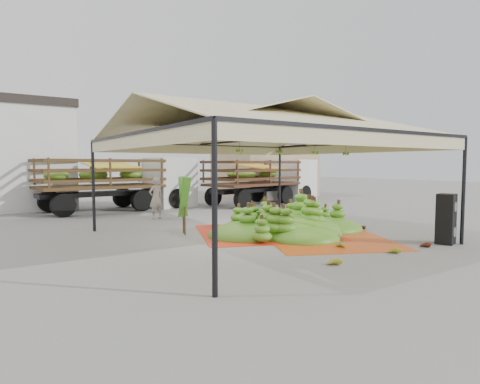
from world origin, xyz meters
TOP-DOWN VIEW (x-y plane):
  - ground at (0.00, 0.00)m, footprint 90.00×90.00m
  - canopy_tent at (0.00, 0.00)m, footprint 8.10×8.10m
  - building_tan at (10.00, 13.00)m, footprint 6.30×5.30m
  - tarp_left at (0.58, 0.56)m, footprint 5.41×5.30m
  - tarp_right at (1.38, -1.45)m, footprint 4.82×4.90m
  - banana_heap at (1.32, 0.07)m, footprint 5.87×4.89m
  - hand_yellow_a at (-0.79, -3.70)m, footprint 0.57×0.52m
  - hand_yellow_b at (1.34, -3.70)m, footprint 0.52×0.45m
  - hand_red_a at (2.68, -3.70)m, footprint 0.48×0.41m
  - hand_red_b at (3.68, -0.77)m, footprint 0.45×0.38m
  - hand_green at (0.77, -2.41)m, footprint 0.55×0.51m
  - hanging_bunches at (1.38, -0.08)m, footprint 4.74×0.24m
  - speaker_stack at (3.70, -3.70)m, footprint 0.62×0.57m
  - banana_leaves at (-1.70, 1.95)m, footprint 0.96×1.36m
  - vendor at (-1.14, 5.67)m, footprint 0.69×0.52m
  - truck_left at (-1.03, 9.84)m, footprint 7.69×3.21m
  - truck_right at (6.78, 8.51)m, footprint 7.68×3.97m

SIDE VIEW (x-z plane):
  - ground at x=0.00m, z-range 0.00..0.00m
  - banana_leaves at x=-1.70m, z-range -1.85..1.85m
  - tarp_right at x=1.38m, z-range 0.00..0.01m
  - tarp_left at x=0.58m, z-range 0.00..0.01m
  - hand_red_b at x=3.68m, z-range 0.00..0.19m
  - hand_red_a at x=2.68m, z-range 0.00..0.20m
  - hand_green at x=0.77m, z-range 0.00..0.20m
  - hand_yellow_b at x=1.34m, z-range 0.00..0.22m
  - hand_yellow_a at x=-0.79m, z-range 0.00..0.22m
  - banana_heap at x=1.32m, z-range 0.00..1.22m
  - speaker_stack at x=3.70m, z-range 0.00..1.41m
  - vendor at x=-1.14m, z-range 0.00..1.72m
  - truck_right at x=6.78m, z-range 0.29..2.80m
  - truck_left at x=-1.03m, z-range 0.30..2.87m
  - building_tan at x=10.00m, z-range 0.02..4.12m
  - hanging_bunches at x=1.38m, z-range 2.52..2.72m
  - canopy_tent at x=0.00m, z-range 1.30..5.30m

